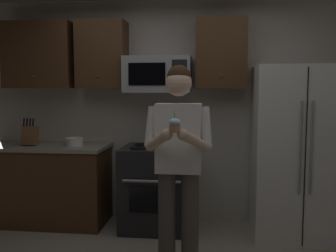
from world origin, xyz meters
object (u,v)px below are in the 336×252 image
(microwave, at_px, (158,75))
(person, at_px, (178,156))
(refrigerator, at_px, (297,152))
(knife_block, at_px, (30,135))
(bowl_large_white, at_px, (75,142))
(cupcake, at_px, (175,125))
(oven_range, at_px, (157,188))

(microwave, xyz_separation_m, person, (0.33, -1.08, -0.72))
(refrigerator, bearing_deg, person, -141.71)
(knife_block, xyz_separation_m, bowl_large_white, (0.53, 0.01, -0.07))
(knife_block, xyz_separation_m, cupcake, (1.79, -1.26, 0.26))
(refrigerator, xyz_separation_m, cupcake, (-1.17, -1.25, 0.39))
(microwave, relative_size, cupcake, 4.26)
(oven_range, height_order, microwave, microwave)
(cupcake, bearing_deg, bowl_large_white, 134.85)
(refrigerator, relative_size, person, 1.02)
(bowl_large_white, xyz_separation_m, person, (1.26, -0.94, 0.03))
(microwave, relative_size, refrigerator, 0.41)
(microwave, relative_size, knife_block, 2.31)
(person, bearing_deg, cupcake, -90.00)
(bowl_large_white, bearing_deg, knife_block, -179.16)
(oven_range, relative_size, bowl_large_white, 4.63)
(microwave, distance_m, knife_block, 1.62)
(knife_block, height_order, person, person)
(refrigerator, bearing_deg, knife_block, 179.81)
(microwave, distance_m, person, 1.34)
(oven_range, distance_m, person, 1.15)
(knife_block, bearing_deg, cupcake, -35.20)
(microwave, bearing_deg, bowl_large_white, -171.40)
(refrigerator, relative_size, knife_block, 5.63)
(oven_range, bearing_deg, refrigerator, -1.50)
(refrigerator, relative_size, bowl_large_white, 8.95)
(person, bearing_deg, oven_range, 108.93)
(bowl_large_white, distance_m, cupcake, 1.82)
(knife_block, bearing_deg, bowl_large_white, 0.84)
(oven_range, distance_m, microwave, 1.26)
(knife_block, distance_m, cupcake, 2.20)
(knife_block, relative_size, cupcake, 1.84)
(bowl_large_white, relative_size, person, 0.11)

